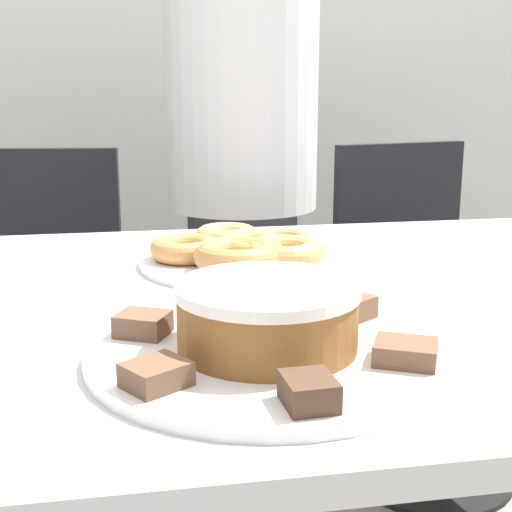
{
  "coord_description": "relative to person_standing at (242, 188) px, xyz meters",
  "views": [
    {
      "loc": [
        -0.11,
        -0.9,
        1.03
      ],
      "look_at": [
        0.05,
        -0.03,
        0.82
      ],
      "focal_mm": 50.0,
      "sensor_mm": 36.0,
      "label": 1
    }
  ],
  "objects": [
    {
      "name": "plate_donuts",
      "position": [
        -0.08,
        -0.59,
        -0.03
      ],
      "size": [
        0.34,
        0.34,
        0.01
      ],
      "color": "white",
      "rests_on": "table"
    },
    {
      "name": "wall_back",
      "position": [
        -0.16,
        0.8,
        0.5
      ],
      "size": [
        8.0,
        0.05,
        2.6
      ],
      "color": "silver",
      "rests_on": "ground_plane"
    },
    {
      "name": "donut_5",
      "position": [
        -0.02,
        -0.55,
        -0.01
      ],
      "size": [
        0.1,
        0.1,
        0.03
      ],
      "color": "#D18E4C",
      "rests_on": "plate_donuts"
    },
    {
      "name": "person_standing",
      "position": [
        0.0,
        0.0,
        0.0
      ],
      "size": [
        0.35,
        0.35,
        1.52
      ],
      "color": "#383842",
      "rests_on": "ground_plane"
    },
    {
      "name": "donut_2",
      "position": [
        -0.18,
        -0.58,
        -0.01
      ],
      "size": [
        0.11,
        0.11,
        0.03
      ],
      "color": "#D18E4C",
      "rests_on": "plate_donuts"
    },
    {
      "name": "frosted_cake",
      "position": [
        -0.13,
        -0.98,
        0.01
      ],
      "size": [
        0.19,
        0.19,
        0.07
      ],
      "color": "brown",
      "rests_on": "plate_cake"
    },
    {
      "name": "lamington_5",
      "position": [
        -0.14,
        -0.84,
        -0.01
      ],
      "size": [
        0.05,
        0.06,
        0.02
      ],
      "rotation": [
        0.0,
        0.0,
        7.91
      ],
      "color": "brown",
      "rests_on": "plate_cake"
    },
    {
      "name": "table",
      "position": [
        -0.16,
        -0.75,
        -0.11
      ],
      "size": [
        1.97,
        0.91,
        0.76
      ],
      "color": "silver",
      "rests_on": "ground_plane"
    },
    {
      "name": "donut_1",
      "position": [
        -0.11,
        -0.5,
        -0.01
      ],
      "size": [
        0.11,
        0.11,
        0.03
      ],
      "color": "#E5AD66",
      "rests_on": "plate_donuts"
    },
    {
      "name": "lamington_1",
      "position": [
        -0.25,
        -1.06,
        -0.01
      ],
      "size": [
        0.07,
        0.07,
        0.02
      ],
      "rotation": [
        0.0,
        0.0,
        3.72
      ],
      "color": "brown",
      "rests_on": "plate_cake"
    },
    {
      "name": "plate_cake",
      "position": [
        -0.13,
        -0.98,
        -0.03
      ],
      "size": [
        0.37,
        0.37,
        0.01
      ],
      "color": "white",
      "rests_on": "table"
    },
    {
      "name": "lamington_0",
      "position": [
        -0.26,
        -0.92,
        -0.01
      ],
      "size": [
        0.07,
        0.06,
        0.02
      ],
      "rotation": [
        0.0,
        0.0,
        2.68
      ],
      "color": "brown",
      "rests_on": "plate_cake"
    },
    {
      "name": "lamington_3",
      "position": [
        -0.01,
        -1.04,
        -0.01
      ],
      "size": [
        0.08,
        0.07,
        0.02
      ],
      "rotation": [
        0.0,
        0.0,
        5.82
      ],
      "color": "brown",
      "rests_on": "plate_cake"
    },
    {
      "name": "donut_3",
      "position": [
        -0.11,
        -0.66,
        -0.01
      ],
      "size": [
        0.13,
        0.13,
        0.04
      ],
      "color": "#C68447",
      "rests_on": "plate_donuts"
    },
    {
      "name": "donut_4",
      "position": [
        -0.04,
        -0.64,
        -0.01
      ],
      "size": [
        0.12,
        0.12,
        0.04
      ],
      "color": "tan",
      "rests_on": "plate_donuts"
    },
    {
      "name": "donut_0",
      "position": [
        -0.08,
        -0.59,
        -0.01
      ],
      "size": [
        0.11,
        0.11,
        0.03
      ],
      "color": "#C68447",
      "rests_on": "plate_donuts"
    },
    {
      "name": "office_chair_left",
      "position": [
        -0.51,
        0.05,
        -0.38
      ],
      "size": [
        0.49,
        0.49,
        0.88
      ],
      "rotation": [
        0.0,
        0.0,
        -0.13
      ],
      "color": "black",
      "rests_on": "ground_plane"
    },
    {
      "name": "lamington_2",
      "position": [
        -0.12,
        -1.12,
        -0.01
      ],
      "size": [
        0.05,
        0.05,
        0.03
      ],
      "rotation": [
        0.0,
        0.0,
        4.77
      ],
      "color": "#513828",
      "rests_on": "plate_cake"
    },
    {
      "name": "lamington_4",
      "position": [
        -0.01,
        -0.9,
        -0.01
      ],
      "size": [
        0.06,
        0.06,
        0.03
      ],
      "rotation": [
        0.0,
        0.0,
        6.87
      ],
      "color": "brown",
      "rests_on": "plate_cake"
    },
    {
      "name": "office_chair_right",
      "position": [
        0.5,
        0.05,
        -0.38
      ],
      "size": [
        0.53,
        0.53,
        0.88
      ],
      "rotation": [
        0.0,
        0.0,
        0.22
      ],
      "color": "black",
      "rests_on": "ground_plane"
    }
  ]
}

